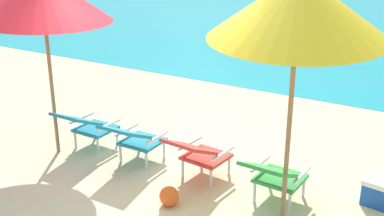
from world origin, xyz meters
TOP-DOWN VIEW (x-y plane):
  - ground_plane at (0.00, 4.00)m, footprint 40.00×40.00m
  - ocean_band at (0.00, 12.85)m, footprint 40.00×18.00m
  - lounge_chair_far_left at (-1.42, -0.04)m, footprint 0.56×0.88m
  - lounge_chair_near_left at (-0.56, -0.05)m, footprint 0.55×0.88m
  - lounge_chair_near_right at (0.41, -0.02)m, footprint 0.62×0.92m
  - lounge_chair_far_right at (1.45, -0.07)m, footprint 0.58×0.90m
  - beach_umbrella_right at (1.68, -0.38)m, footprint 2.09×2.12m
  - beach_ball at (0.41, -0.68)m, footprint 0.23×0.23m

SIDE VIEW (x-z plane):
  - ground_plane at x=0.00m, z-range 0.00..0.00m
  - ocean_band at x=0.00m, z-range 0.00..0.01m
  - beach_ball at x=0.41m, z-range 0.00..0.23m
  - lounge_chair_far_left at x=-1.42m, z-range 0.06..0.75m
  - lounge_chair_near_left at x=-0.56m, z-range 0.06..0.75m
  - lounge_chair_near_right at x=0.41m, z-range 0.06..0.75m
  - lounge_chair_far_right at x=1.45m, z-range 0.06..0.75m
  - beach_umbrella_right at x=1.68m, z-range 0.99..3.72m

